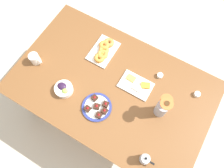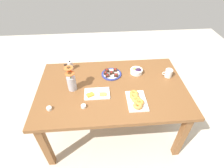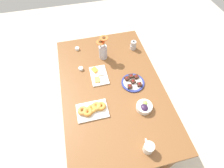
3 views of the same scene
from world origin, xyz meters
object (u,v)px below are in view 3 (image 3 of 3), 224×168
(dessert_plate, at_px, (133,82))
(dining_table, at_px, (112,91))
(flower_vase, at_px, (103,51))
(coffee_mug, at_px, (149,148))
(cheese_platter, at_px, (99,75))
(moka_pot, at_px, (133,45))
(croissant_platter, at_px, (92,109))
(jam_cup_berry, at_px, (81,69))
(jam_cup_honey, at_px, (77,49))
(grape_bowl, at_px, (144,107))

(dessert_plate, bearing_deg, dining_table, 87.75)
(dining_table, bearing_deg, flower_vase, 0.27)
(dining_table, bearing_deg, coffee_mug, -169.00)
(dessert_plate, xyz_separation_m, flower_vase, (0.43, 0.22, 0.09))
(cheese_platter, distance_m, dessert_plate, 0.36)
(flower_vase, relative_size, moka_pot, 2.29)
(coffee_mug, xyz_separation_m, moka_pot, (1.14, -0.24, 0.00))
(croissant_platter, height_order, dessert_plate, dessert_plate)
(coffee_mug, relative_size, dessert_plate, 0.50)
(cheese_platter, bearing_deg, dining_table, -148.40)
(flower_vase, bearing_deg, jam_cup_berry, 115.10)
(coffee_mug, height_order, flower_vase, flower_vase)
(cheese_platter, height_order, jam_cup_honey, cheese_platter)
(grape_bowl, distance_m, jam_cup_honey, 1.05)
(jam_cup_honey, distance_m, jam_cup_berry, 0.32)
(coffee_mug, bearing_deg, dining_table, 11.00)
(grape_bowl, bearing_deg, cheese_platter, 34.41)
(grape_bowl, bearing_deg, jam_cup_berry, 39.32)
(coffee_mug, xyz_separation_m, jam_cup_honey, (1.28, 0.40, -0.03))
(cheese_platter, height_order, jam_cup_berry, cheese_platter)
(croissant_platter, height_order, moka_pot, moka_pot)
(grape_bowl, bearing_deg, dessert_plate, 1.86)
(moka_pot, bearing_deg, jam_cup_honey, 77.89)
(croissant_platter, bearing_deg, flower_vase, -20.15)
(moka_pot, bearing_deg, grape_bowl, 169.48)
(croissant_platter, bearing_deg, cheese_platter, -19.14)
(dessert_plate, bearing_deg, flower_vase, 26.72)
(jam_cup_berry, distance_m, flower_vase, 0.31)
(jam_cup_honey, height_order, moka_pot, moka_pot)
(dining_table, xyz_separation_m, dessert_plate, (-0.01, -0.21, 0.10))
(jam_cup_honey, bearing_deg, dining_table, -156.20)
(dining_table, xyz_separation_m, jam_cup_berry, (0.29, 0.27, 0.10))
(flower_vase, bearing_deg, croissant_platter, 159.85)
(jam_cup_berry, bearing_deg, flower_vase, -64.90)
(coffee_mug, xyz_separation_m, grape_bowl, (0.35, -0.10, -0.02))
(flower_vase, bearing_deg, jam_cup_honey, 54.01)
(croissant_platter, bearing_deg, coffee_mug, -140.23)
(dining_table, xyz_separation_m, moka_pot, (0.48, -0.37, 0.13))
(grape_bowl, height_order, croissant_platter, grape_bowl)
(dessert_plate, bearing_deg, jam_cup_berry, 58.02)
(grape_bowl, height_order, flower_vase, flower_vase)
(dessert_plate, distance_m, flower_vase, 0.49)
(grape_bowl, relative_size, dessert_plate, 0.62)
(dining_table, xyz_separation_m, flower_vase, (0.42, 0.00, 0.18))
(jam_cup_honey, relative_size, dessert_plate, 0.21)
(coffee_mug, xyz_separation_m, dessert_plate, (0.65, -0.09, -0.04))
(dining_table, height_order, flower_vase, flower_vase)
(jam_cup_berry, bearing_deg, coffee_mug, -157.30)
(coffee_mug, xyz_separation_m, flower_vase, (1.08, 0.13, 0.05))
(cheese_platter, relative_size, croissant_platter, 0.92)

